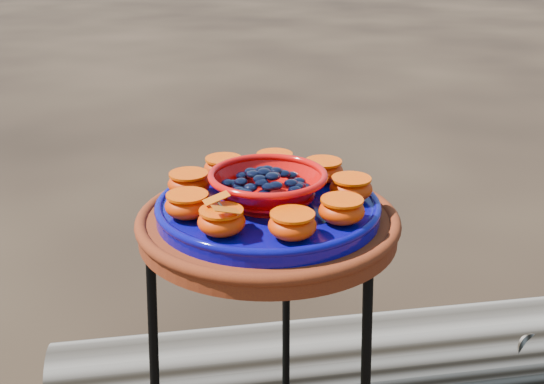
% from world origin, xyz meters
% --- Properties ---
extents(terracotta_saucer, '(0.42, 0.42, 0.03)m').
position_xyz_m(terracotta_saucer, '(0.00, 0.00, 0.72)').
color(terracotta_saucer, '#571A0C').
rests_on(terracotta_saucer, plant_stand).
extents(cobalt_plate, '(0.36, 0.36, 0.02)m').
position_xyz_m(cobalt_plate, '(0.00, 0.00, 0.75)').
color(cobalt_plate, '#000252').
rests_on(cobalt_plate, terracotta_saucer).
extents(red_bowl, '(0.18, 0.18, 0.05)m').
position_xyz_m(red_bowl, '(0.00, 0.00, 0.78)').
color(red_bowl, red).
rests_on(red_bowl, cobalt_plate).
extents(glass_gems, '(0.14, 0.14, 0.02)m').
position_xyz_m(glass_gems, '(0.00, 0.00, 0.82)').
color(glass_gems, black).
rests_on(glass_gems, red_bowl).
extents(orange_half_0, '(0.07, 0.07, 0.04)m').
position_xyz_m(orange_half_0, '(-0.04, -0.13, 0.78)').
color(orange_half_0, red).
rests_on(orange_half_0, cobalt_plate).
extents(orange_half_1, '(0.07, 0.07, 0.04)m').
position_xyz_m(orange_half_1, '(0.06, -0.12, 0.78)').
color(orange_half_1, red).
rests_on(orange_half_1, cobalt_plate).
extents(orange_half_2, '(0.07, 0.07, 0.04)m').
position_xyz_m(orange_half_2, '(0.12, -0.06, 0.78)').
color(orange_half_2, red).
rests_on(orange_half_2, cobalt_plate).
extents(orange_half_3, '(0.07, 0.07, 0.04)m').
position_xyz_m(orange_half_3, '(0.13, 0.04, 0.78)').
color(orange_half_3, red).
rests_on(orange_half_3, cobalt_plate).
extents(orange_half_4, '(0.07, 0.07, 0.04)m').
position_xyz_m(orange_half_4, '(0.08, 0.11, 0.78)').
color(orange_half_4, red).
rests_on(orange_half_4, cobalt_plate).
extents(orange_half_5, '(0.07, 0.07, 0.04)m').
position_xyz_m(orange_half_5, '(-0.01, 0.13, 0.78)').
color(orange_half_5, red).
rests_on(orange_half_5, cobalt_plate).
extents(orange_half_6, '(0.07, 0.07, 0.04)m').
position_xyz_m(orange_half_6, '(-0.10, 0.10, 0.78)').
color(orange_half_6, red).
rests_on(orange_half_6, cobalt_plate).
extents(orange_half_7, '(0.07, 0.07, 0.04)m').
position_xyz_m(orange_half_7, '(-0.13, 0.01, 0.78)').
color(orange_half_7, red).
rests_on(orange_half_7, cobalt_plate).
extents(orange_half_8, '(0.07, 0.07, 0.04)m').
position_xyz_m(orange_half_8, '(-0.11, -0.08, 0.78)').
color(orange_half_8, red).
rests_on(orange_half_8, cobalt_plate).
extents(butterfly, '(0.10, 0.09, 0.01)m').
position_xyz_m(butterfly, '(-0.04, -0.13, 0.80)').
color(butterfly, '#C84805').
rests_on(butterfly, orange_half_0).
extents(driftwood_log, '(1.47, 0.84, 0.27)m').
position_xyz_m(driftwood_log, '(0.12, 0.43, 0.13)').
color(driftwood_log, black).
rests_on(driftwood_log, ground).
extents(foliage_back, '(0.29, 0.29, 0.15)m').
position_xyz_m(foliage_back, '(-0.03, 0.47, 0.07)').
color(foliage_back, '#2D6721').
rests_on(foliage_back, ground).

